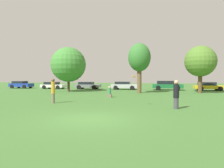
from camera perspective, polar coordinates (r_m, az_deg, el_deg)
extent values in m
plane|color=#3D6B2D|center=(9.57, -6.34, -9.62)|extent=(120.00, 120.00, 0.00)
cylinder|color=#726651|center=(15.66, -16.12, -3.88)|extent=(0.24, 0.24, 0.71)
cylinder|color=#BF8C26|center=(15.60, -16.15, -0.97)|extent=(0.28, 0.28, 0.87)
sphere|color=brown|center=(15.58, -16.17, 1.04)|extent=(0.25, 0.25, 0.25)
cylinder|color=#3F3F47|center=(12.94, 17.50, -5.18)|extent=(0.29, 0.29, 0.67)
cylinder|color=black|center=(12.87, 17.53, -1.87)|extent=(0.34, 0.34, 0.82)
sphere|color=tan|center=(12.85, 17.55, 0.47)|extent=(0.26, 0.26, 0.26)
cylinder|color=orange|center=(13.50, 6.09, 2.07)|extent=(0.30, 0.29, 0.13)
cube|color=#726651|center=(19.47, -0.72, -3.27)|extent=(0.41, 0.34, 0.32)
cylinder|color=#337F4C|center=(19.44, -0.72, -2.03)|extent=(0.31, 0.31, 0.53)
sphere|color=tan|center=(19.42, -0.72, -0.96)|extent=(0.23, 0.23, 0.23)
cylinder|color=#473323|center=(28.00, -12.05, 0.32)|extent=(0.32, 0.32, 2.34)
sphere|color=#3D7F33|center=(28.04, -12.08, 5.33)|extent=(4.66, 4.66, 4.66)
cylinder|color=brown|center=(25.01, 7.64, 1.60)|extent=(0.54, 0.54, 3.59)
ellipsoid|color=#33702D|center=(25.13, 7.67, 7.41)|extent=(2.72, 2.72, 3.43)
cylinder|color=brown|center=(26.96, 23.41, 0.68)|extent=(0.48, 0.48, 2.84)
sphere|color=#4C7528|center=(27.02, 23.48, 5.87)|extent=(3.74, 3.74, 3.74)
cube|color=#1E389E|center=(39.21, -24.01, -0.25)|extent=(3.83, 1.89, 0.59)
cube|color=black|center=(39.36, -24.36, 0.46)|extent=(2.11, 1.65, 0.39)
cylinder|color=black|center=(39.32, -21.83, -0.57)|extent=(0.64, 0.21, 0.64)
cylinder|color=black|center=(37.78, -23.35, -0.69)|extent=(0.64, 0.21, 0.64)
cylinder|color=black|center=(40.66, -24.62, -0.54)|extent=(0.64, 0.21, 0.64)
cylinder|color=black|center=(39.17, -26.20, -0.64)|extent=(0.64, 0.21, 0.64)
cube|color=silver|center=(35.12, -16.06, -0.50)|extent=(3.88, 1.85, 0.46)
cube|color=black|center=(35.23, -16.48, 0.21)|extent=(2.14, 1.62, 0.41)
cylinder|color=black|center=(35.41, -13.66, -0.75)|extent=(0.64, 0.19, 0.64)
cylinder|color=black|center=(33.78, -14.95, -0.89)|extent=(0.64, 0.19, 0.64)
cylinder|color=black|center=(36.48, -17.08, -0.71)|extent=(0.64, 0.19, 0.64)
cylinder|color=black|center=(34.90, -18.48, -0.83)|extent=(0.64, 0.19, 0.64)
cube|color=slate|center=(33.35, -6.71, -0.50)|extent=(4.05, 1.85, 0.47)
cube|color=black|center=(33.43, -7.21, 0.25)|extent=(2.23, 1.61, 0.40)
cylinder|color=black|center=(33.87, -4.23, -0.78)|extent=(0.69, 0.22, 0.69)
cylinder|color=black|center=(32.13, -5.08, -0.92)|extent=(0.69, 0.22, 0.69)
cylinder|color=black|center=(34.61, -8.22, -0.74)|extent=(0.69, 0.22, 0.69)
cylinder|color=black|center=(32.92, -9.27, -0.87)|extent=(0.69, 0.22, 0.69)
cube|color=#B2B2B7|center=(31.95, 3.55, -0.54)|extent=(4.12, 1.92, 0.57)
cube|color=black|center=(31.97, 3.00, 0.32)|extent=(2.27, 1.67, 0.38)
cylinder|color=black|center=(32.74, 5.97, -0.90)|extent=(0.66, 0.22, 0.66)
cylinder|color=black|center=(30.88, 5.66, -1.07)|extent=(0.66, 0.22, 0.66)
cylinder|color=black|center=(33.07, 1.57, -0.87)|extent=(0.66, 0.22, 0.66)
cylinder|color=black|center=(31.23, 1.00, -1.03)|extent=(0.66, 0.22, 0.66)
cube|color=#196633|center=(31.68, 15.24, -0.57)|extent=(4.42, 1.91, 0.59)
cube|color=black|center=(31.64, 14.65, 0.42)|extent=(2.44, 1.66, 0.50)
cylinder|color=black|center=(32.74, 17.50, -0.94)|extent=(0.70, 0.22, 0.70)
cylinder|color=black|center=(30.90, 17.88, -1.11)|extent=(0.70, 0.22, 0.70)
cylinder|color=black|center=(32.55, 12.72, -0.92)|extent=(0.70, 0.22, 0.70)
cylinder|color=black|center=(30.70, 12.82, -1.08)|extent=(0.70, 0.22, 0.70)
cube|color=gold|center=(32.57, 25.50, -0.76)|extent=(4.11, 1.84, 0.47)
cube|color=black|center=(32.48, 24.99, 0.07)|extent=(2.27, 1.61, 0.47)
cylinder|color=black|center=(33.78, 27.20, -1.01)|extent=(0.66, 0.21, 0.66)
cylinder|color=black|center=(32.05, 28.09, -1.17)|extent=(0.66, 0.21, 0.66)
cylinder|color=black|center=(33.16, 22.99, -1.00)|extent=(0.66, 0.21, 0.66)
cylinder|color=black|center=(31.41, 23.66, -1.16)|extent=(0.66, 0.21, 0.66)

